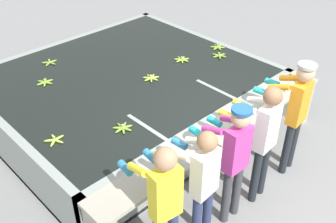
{
  "coord_description": "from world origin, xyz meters",
  "views": [
    {
      "loc": [
        -3.5,
        -2.34,
        4.02
      ],
      "look_at": [
        0.0,
        1.3,
        0.59
      ],
      "focal_mm": 42.0,
      "sensor_mm": 36.0,
      "label": 1
    }
  ],
  "objects_px": {
    "banana_bunch_floating_1": "(55,140)",
    "banana_bunch_floating_3": "(50,62)",
    "worker_2": "(234,154)",
    "banana_bunch_floating_4": "(151,78)",
    "banana_bunch_floating_5": "(123,128)",
    "banana_bunch_floating_7": "(219,55)",
    "worker_3": "(264,134)",
    "banana_bunch_floating_0": "(218,47)",
    "worker_4": "(296,108)",
    "banana_bunch_ledge_0": "(287,87)",
    "banana_bunch_floating_6": "(182,60)",
    "worker_1": "(202,180)",
    "banana_bunch_ledge_2": "(295,77)",
    "banana_bunch_ledge_1": "(276,95)",
    "worker_0": "(164,200)",
    "knife_0": "(240,119)",
    "banana_bunch_floating_2": "(45,82)",
    "knife_1": "(159,172)"
  },
  "relations": [
    {
      "from": "banana_bunch_floating_7",
      "to": "banana_bunch_ledge_0",
      "type": "distance_m",
      "value": 1.49
    },
    {
      "from": "banana_bunch_floating_1",
      "to": "banana_bunch_floating_3",
      "type": "relative_size",
      "value": 1.0
    },
    {
      "from": "banana_bunch_ledge_0",
      "to": "banana_bunch_floating_0",
      "type": "bearing_deg",
      "value": 78.2
    },
    {
      "from": "banana_bunch_floating_1",
      "to": "banana_bunch_floating_7",
      "type": "relative_size",
      "value": 0.98
    },
    {
      "from": "worker_4",
      "to": "worker_0",
      "type": "bearing_deg",
      "value": 178.9
    },
    {
      "from": "banana_bunch_floating_5",
      "to": "banana_bunch_floating_7",
      "type": "xyz_separation_m",
      "value": [
        2.65,
        0.53,
        0.0
      ]
    },
    {
      "from": "worker_2",
      "to": "banana_bunch_ledge_2",
      "type": "bearing_deg",
      "value": 14.63
    },
    {
      "from": "banana_bunch_floating_0",
      "to": "banana_bunch_ledge_0",
      "type": "height_order",
      "value": "banana_bunch_ledge_0"
    },
    {
      "from": "banana_bunch_floating_5",
      "to": "banana_bunch_floating_4",
      "type": "bearing_deg",
      "value": 32.55
    },
    {
      "from": "banana_bunch_floating_5",
      "to": "banana_bunch_ledge_0",
      "type": "bearing_deg",
      "value": -20.67
    },
    {
      "from": "worker_0",
      "to": "banana_bunch_ledge_2",
      "type": "relative_size",
      "value": 6.17
    },
    {
      "from": "banana_bunch_floating_4",
      "to": "worker_1",
      "type": "bearing_deg",
      "value": -119.27
    },
    {
      "from": "worker_2",
      "to": "banana_bunch_floating_1",
      "type": "distance_m",
      "value": 2.3
    },
    {
      "from": "worker_1",
      "to": "worker_4",
      "type": "xyz_separation_m",
      "value": [
        1.88,
        -0.01,
        0.08
      ]
    },
    {
      "from": "worker_4",
      "to": "banana_bunch_ledge_0",
      "type": "relative_size",
      "value": 6.35
    },
    {
      "from": "worker_4",
      "to": "banana_bunch_ledge_0",
      "type": "bearing_deg",
      "value": 37.23
    },
    {
      "from": "banana_bunch_floating_3",
      "to": "banana_bunch_ledge_1",
      "type": "relative_size",
      "value": 1.02
    },
    {
      "from": "worker_1",
      "to": "banana_bunch_ledge_0",
      "type": "relative_size",
      "value": 6.0
    },
    {
      "from": "worker_2",
      "to": "banana_bunch_floating_6",
      "type": "xyz_separation_m",
      "value": [
        1.56,
        2.38,
        -0.17
      ]
    },
    {
      "from": "worker_4",
      "to": "banana_bunch_floating_0",
      "type": "height_order",
      "value": "worker_4"
    },
    {
      "from": "banana_bunch_floating_3",
      "to": "banana_bunch_floating_5",
      "type": "relative_size",
      "value": 0.99
    },
    {
      "from": "worker_0",
      "to": "banana_bunch_floating_1",
      "type": "xyz_separation_m",
      "value": [
        -0.18,
        1.87,
        -0.19
      ]
    },
    {
      "from": "banana_bunch_ledge_0",
      "to": "banana_bunch_floating_1",
      "type": "bearing_deg",
      "value": 157.79
    },
    {
      "from": "banana_bunch_floating_5",
      "to": "banana_bunch_floating_7",
      "type": "height_order",
      "value": "same"
    },
    {
      "from": "worker_1",
      "to": "banana_bunch_ledge_1",
      "type": "relative_size",
      "value": 6.08
    },
    {
      "from": "worker_4",
      "to": "banana_bunch_floating_5",
      "type": "relative_size",
      "value": 6.24
    },
    {
      "from": "banana_bunch_ledge_2",
      "to": "knife_1",
      "type": "relative_size",
      "value": 0.87
    },
    {
      "from": "worker_3",
      "to": "banana_bunch_floating_6",
      "type": "bearing_deg",
      "value": 67.27
    },
    {
      "from": "banana_bunch_floating_7",
      "to": "banana_bunch_ledge_2",
      "type": "xyz_separation_m",
      "value": [
        0.26,
        -1.39,
        0.0
      ]
    },
    {
      "from": "banana_bunch_floating_5",
      "to": "banana_bunch_ledge_2",
      "type": "relative_size",
      "value": 1.0
    },
    {
      "from": "banana_bunch_floating_5",
      "to": "banana_bunch_ledge_0",
      "type": "height_order",
      "value": "banana_bunch_ledge_0"
    },
    {
      "from": "worker_3",
      "to": "banana_bunch_floating_0",
      "type": "xyz_separation_m",
      "value": [
        1.87,
        2.31,
        -0.19
      ]
    },
    {
      "from": "worker_4",
      "to": "banana_bunch_floating_1",
      "type": "height_order",
      "value": "worker_4"
    },
    {
      "from": "banana_bunch_floating_5",
      "to": "worker_3",
      "type": "bearing_deg",
      "value": -56.21
    },
    {
      "from": "worker_1",
      "to": "knife_0",
      "type": "xyz_separation_m",
      "value": [
        1.4,
        0.54,
        -0.14
      ]
    },
    {
      "from": "banana_bunch_floating_7",
      "to": "worker_2",
      "type": "bearing_deg",
      "value": -136.91
    },
    {
      "from": "worker_4",
      "to": "banana_bunch_floating_3",
      "type": "height_order",
      "value": "worker_4"
    },
    {
      "from": "banana_bunch_floating_4",
      "to": "banana_bunch_ledge_1",
      "type": "distance_m",
      "value": 2.01
    },
    {
      "from": "banana_bunch_floating_0",
      "to": "banana_bunch_floating_6",
      "type": "height_order",
      "value": "same"
    },
    {
      "from": "banana_bunch_floating_6",
      "to": "banana_bunch_ledge_1",
      "type": "xyz_separation_m",
      "value": [
        0.16,
        -1.85,
        0.0
      ]
    },
    {
      "from": "banana_bunch_floating_1",
      "to": "banana_bunch_floating_4",
      "type": "distance_m",
      "value": 2.03
    },
    {
      "from": "banana_bunch_floating_7",
      "to": "worker_3",
      "type": "bearing_deg",
      "value": -128.22
    },
    {
      "from": "worker_2",
      "to": "worker_3",
      "type": "distance_m",
      "value": 0.55
    },
    {
      "from": "banana_bunch_floating_0",
      "to": "banana_bunch_floating_2",
      "type": "bearing_deg",
      "value": 160.55
    },
    {
      "from": "worker_3",
      "to": "banana_bunch_floating_6",
      "type": "height_order",
      "value": "worker_3"
    },
    {
      "from": "banana_bunch_floating_3",
      "to": "banana_bunch_floating_0",
      "type": "bearing_deg",
      "value": -32.08
    },
    {
      "from": "banana_bunch_floating_3",
      "to": "banana_bunch_floating_6",
      "type": "xyz_separation_m",
      "value": [
        1.76,
        -1.53,
        -0.0
      ]
    },
    {
      "from": "banana_bunch_floating_7",
      "to": "knife_1",
      "type": "height_order",
      "value": "banana_bunch_floating_7"
    },
    {
      "from": "worker_2",
      "to": "banana_bunch_floating_5",
      "type": "relative_size",
      "value": 6.03
    },
    {
      "from": "banana_bunch_ledge_1",
      "to": "banana_bunch_floating_0",
      "type": "bearing_deg",
      "value": 68.35
    }
  ]
}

